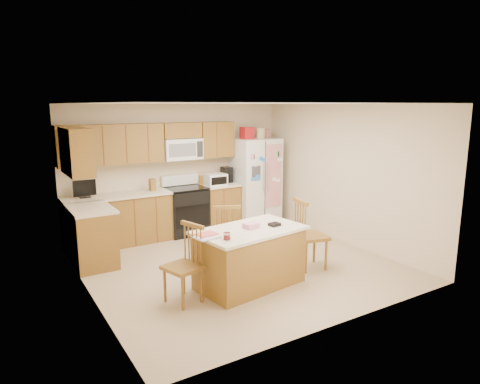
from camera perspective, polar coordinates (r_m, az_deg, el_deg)
ground at (r=6.90m, az=-0.42°, el=-9.52°), size 4.50×4.50×0.00m
room_shell at (r=6.52m, az=-0.44°, el=2.38°), size 4.60×4.60×2.52m
cabinetry at (r=7.83m, az=-13.45°, el=-0.31°), size 3.36×1.56×2.15m
stove at (r=8.40m, az=-7.25°, el=-2.36°), size 0.76×0.65×1.13m
refrigerator at (r=9.00m, az=1.99°, el=1.56°), size 0.90×0.79×2.04m
island at (r=5.99m, az=1.28°, el=-8.63°), size 1.65×1.07×0.91m
windsor_chair_left at (r=5.53m, az=-7.44°, el=-9.76°), size 0.52×0.53×1.01m
windsor_chair_back at (r=6.65m, az=-1.81°, el=-6.01°), size 0.57×0.56×1.01m
windsor_chair_right at (r=6.66m, az=9.21°, el=-5.78°), size 0.54×0.56×1.09m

